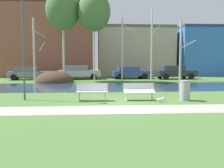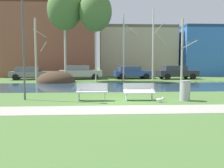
# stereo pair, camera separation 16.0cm
# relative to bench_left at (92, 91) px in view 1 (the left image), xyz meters

# --- Properties ---
(ground_plane) EXTENTS (120.00, 120.00, 0.00)m
(ground_plane) POSITION_rel_bench_left_xyz_m (1.21, 9.39, -0.47)
(ground_plane) COLOR #476B33
(paved_path_strip) EXTENTS (60.00, 1.98, 0.01)m
(paved_path_strip) POSITION_rel_bench_left_xyz_m (1.21, -2.66, -0.47)
(paved_path_strip) COLOR #9E998E
(paved_path_strip) RESTS_ON ground
(river_band) EXTENTS (80.00, 7.25, 0.01)m
(river_band) POSITION_rel_bench_left_xyz_m (1.21, 7.17, -0.47)
(river_band) COLOR #284256
(river_band) RESTS_ON ground
(soil_mound) EXTENTS (3.65, 3.42, 2.13)m
(soil_mound) POSITION_rel_bench_left_xyz_m (-3.58, 11.94, -0.47)
(soil_mound) COLOR #423021
(soil_mound) RESTS_ON ground
(bench_left) EXTENTS (1.61, 0.59, 0.87)m
(bench_left) POSITION_rel_bench_left_xyz_m (0.00, 0.00, 0.00)
(bench_left) COLOR silver
(bench_left) RESTS_ON ground
(bench_right) EXTENTS (1.61, 0.59, 0.87)m
(bench_right) POSITION_rel_bench_left_xyz_m (2.42, 0.00, 0.00)
(bench_right) COLOR silver
(bench_right) RESTS_ON ground
(trash_bin) EXTENTS (0.55, 0.55, 1.02)m
(trash_bin) POSITION_rel_bench_left_xyz_m (4.71, -0.32, 0.06)
(trash_bin) COLOR #999B9E
(trash_bin) RESTS_ON ground
(seagull) EXTENTS (0.43, 0.16, 0.26)m
(seagull) POSITION_rel_bench_left_xyz_m (3.34, -0.77, -0.34)
(seagull) COLOR white
(seagull) RESTS_ON ground
(streetlamp) EXTENTS (0.32, 0.32, 5.43)m
(streetlamp) POSITION_rel_bench_left_xyz_m (-3.49, 0.48, 3.15)
(streetlamp) COLOR #4C4C51
(streetlamp) RESTS_ON ground
(birch_far_left) EXTENTS (1.24, 2.23, 6.28)m
(birch_far_left) POSITION_rel_bench_left_xyz_m (-5.79, 13.89, 2.72)
(birch_far_left) COLOR #BCB7A8
(birch_far_left) RESTS_ON ground
(birch_left) EXTENTS (3.41, 3.41, 9.15)m
(birch_left) POSITION_rel_bench_left_xyz_m (-2.88, 13.72, 6.61)
(birch_left) COLOR beige
(birch_left) RESTS_ON ground
(birch_center_left) EXTENTS (3.20, 3.20, 8.73)m
(birch_center_left) POSITION_rel_bench_left_xyz_m (0.20, 13.06, 6.32)
(birch_center_left) COLOR beige
(birch_center_left) RESTS_ON ground
(birch_center) EXTENTS (1.48, 2.27, 6.56)m
(birch_center) POSITION_rel_bench_left_xyz_m (2.96, 12.67, 2.90)
(birch_center) COLOR beige
(birch_center) RESTS_ON ground
(birch_center_right) EXTENTS (1.44, 2.52, 7.24)m
(birch_center_right) POSITION_rel_bench_left_xyz_m (6.07, 13.49, 3.22)
(birch_center_right) COLOR beige
(birch_center_right) RESTS_ON ground
(birch_right) EXTENTS (1.62, 2.37, 6.23)m
(birch_right) POSITION_rel_bench_left_xyz_m (8.98, 13.16, 2.68)
(birch_right) COLOR #BCB7A8
(birch_right) RESTS_ON ground
(parked_van_nearest_grey) EXTENTS (4.53, 2.35, 1.36)m
(parked_van_nearest_grey) POSITION_rel_bench_left_xyz_m (-6.89, 15.69, 0.26)
(parked_van_nearest_grey) COLOR slate
(parked_van_nearest_grey) RESTS_ON ground
(parked_sedan_second_silver) EXTENTS (4.74, 2.36, 1.52)m
(parked_sedan_second_silver) POSITION_rel_bench_left_xyz_m (-1.58, 15.90, 0.33)
(parked_sedan_second_silver) COLOR #B2B5BC
(parked_sedan_second_silver) RESTS_ON ground
(parked_hatch_third_blue) EXTENTS (4.28, 2.29, 1.40)m
(parked_hatch_third_blue) POSITION_rel_bench_left_xyz_m (4.22, 16.27, 0.27)
(parked_hatch_third_blue) COLOR #2D4793
(parked_hatch_third_blue) RESTS_ON ground
(parked_wagon_fourth_dark) EXTENTS (4.57, 2.46, 1.49)m
(parked_wagon_fourth_dark) POSITION_rel_bench_left_xyz_m (9.13, 15.64, 0.31)
(parked_wagon_fourth_dark) COLOR #282B30
(parked_wagon_fourth_dark) RESTS_ON ground
(building_brick_low) EXTENTS (11.99, 7.59, 9.40)m
(building_brick_low) POSITION_rel_bench_left_xyz_m (-5.93, 22.95, 4.23)
(building_brick_low) COLOR brown
(building_brick_low) RESTS_ON ground
(building_beige_block) EXTENTS (10.25, 6.82, 6.73)m
(building_beige_block) POSITION_rel_bench_left_xyz_m (5.95, 24.42, 2.89)
(building_beige_block) COLOR #BCAD8E
(building_beige_block) RESTS_ON ground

